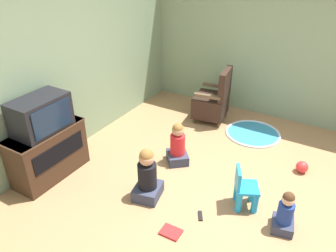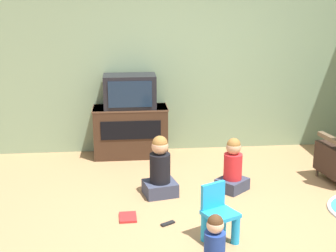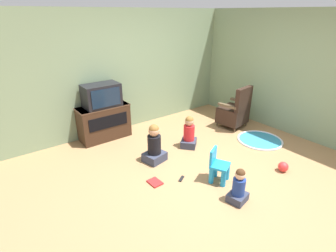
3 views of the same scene
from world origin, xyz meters
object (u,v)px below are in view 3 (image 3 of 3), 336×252
at_px(child_watching_center, 154,146).
at_px(book, 155,182).
at_px(toy_ball, 283,167).
at_px(television, 102,95).
at_px(tv_cabinet, 104,122).
at_px(black_armchair, 235,112).
at_px(yellow_kid_chair, 218,168).
at_px(child_watching_right, 239,187).
at_px(child_watching_left, 189,134).
at_px(remote_control, 181,179).

relative_size(child_watching_center, book, 3.04).
bearing_deg(toy_ball, television, 121.60).
bearing_deg(toy_ball, tv_cabinet, 121.52).
xyz_separation_m(television, book, (-0.08, -1.92, -0.91)).
xyz_separation_m(black_armchair, yellow_kid_chair, (-1.83, -1.23, -0.14)).
xyz_separation_m(yellow_kid_chair, toy_ball, (1.05, -0.47, -0.14)).
distance_m(tv_cabinet, child_watching_center, 1.41).
distance_m(television, black_armchair, 2.90).
xyz_separation_m(tv_cabinet, toy_ball, (1.80, -2.93, -0.28)).
relative_size(child_watching_center, toy_ball, 4.19).
distance_m(tv_cabinet, black_armchair, 2.85).
relative_size(tv_cabinet, child_watching_right, 1.99).
xyz_separation_m(toy_ball, book, (-1.87, 1.00, -0.07)).
bearing_deg(black_armchair, toy_ball, 57.12).
relative_size(tv_cabinet, yellow_kid_chair, 1.91).
bearing_deg(toy_ball, child_watching_left, 112.37).
bearing_deg(remote_control, yellow_kid_chair, -70.03).
xyz_separation_m(child_watching_left, book, (-1.21, -0.60, -0.26)).
height_order(television, remote_control, television).
xyz_separation_m(television, yellow_kid_chair, (0.74, -2.45, -0.70)).
xyz_separation_m(television, child_watching_left, (1.14, -1.32, -0.65)).
xyz_separation_m(tv_cabinet, remote_control, (0.31, -2.10, -0.35)).
distance_m(black_armchair, toy_ball, 1.89).
bearing_deg(book, toy_ball, -119.76).
bearing_deg(television, toy_ball, -58.40).
bearing_deg(remote_control, book, 125.94).
height_order(child_watching_left, book, child_watching_left).
bearing_deg(child_watching_center, black_armchair, -8.56).
bearing_deg(child_watching_left, child_watching_center, 142.65).
xyz_separation_m(black_armchair, book, (-2.65, -0.70, -0.35)).
bearing_deg(child_watching_right, toy_ball, -10.23).
distance_m(child_watching_center, toy_ball, 2.17).
bearing_deg(child_watching_left, book, 165.63).
bearing_deg(tv_cabinet, child_watching_center, -77.83).
xyz_separation_m(book, remote_control, (0.39, -0.17, -0.00)).
distance_m(child_watching_left, remote_control, 1.16).
xyz_separation_m(tv_cabinet, black_armchair, (2.57, -1.23, 0.00)).
relative_size(television, child_watching_center, 1.01).
relative_size(television, yellow_kid_chair, 1.31).
distance_m(child_watching_right, toy_ball, 1.20).
height_order(tv_cabinet, black_armchair, black_armchair).
xyz_separation_m(child_watching_center, remote_control, (0.02, -0.72, -0.29)).
bearing_deg(tv_cabinet, yellow_kid_chair, -73.15).
bearing_deg(child_watching_right, yellow_kid_chair, 62.99).
relative_size(yellow_kid_chair, child_watching_right, 1.04).
height_order(black_armchair, remote_control, black_armchair).
bearing_deg(yellow_kid_chair, remote_control, 113.93).
relative_size(tv_cabinet, child_watching_left, 1.63).
height_order(yellow_kid_chair, toy_ball, yellow_kid_chair).
bearing_deg(child_watching_center, remote_control, -100.94).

